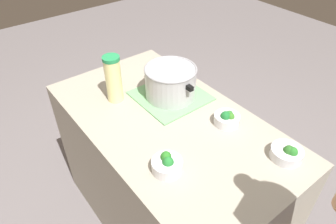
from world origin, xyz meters
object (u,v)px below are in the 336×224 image
object	(u,v)px
broccoli_bowl_back	(167,164)
broccoli_bowl_center	(227,119)
lemonade_pitcher	(113,79)
broccoli_bowl_front	(287,153)
cooking_pot	(171,82)

from	to	relation	value
broccoli_bowl_back	broccoli_bowl_center	bearing A→B (deg)	97.62
lemonade_pitcher	broccoli_bowl_front	world-z (taller)	lemonade_pitcher
broccoli_bowl_front	cooking_pot	bearing A→B (deg)	-170.34
lemonade_pitcher	broccoli_bowl_back	xyz separation A→B (m)	(0.57, -0.09, -0.10)
cooking_pot	lemonade_pitcher	xyz separation A→B (m)	(-0.16, -0.25, 0.03)
broccoli_bowl_front	broccoli_bowl_back	bearing A→B (deg)	-120.23
broccoli_bowl_center	broccoli_bowl_back	xyz separation A→B (m)	(0.06, -0.42, 0.00)
cooking_pot	broccoli_bowl_center	size ratio (longest dim) A/B	2.75
broccoli_bowl_center	broccoli_bowl_back	world-z (taller)	broccoli_bowl_back
lemonade_pitcher	broccoli_bowl_front	size ratio (longest dim) A/B	1.87
broccoli_bowl_center	cooking_pot	bearing A→B (deg)	-167.75
lemonade_pitcher	broccoli_bowl_front	xyz separation A→B (m)	(0.84, 0.37, -0.10)
lemonade_pitcher	broccoli_bowl_center	size ratio (longest dim) A/B	2.05
cooking_pot	broccoli_bowl_back	world-z (taller)	cooking_pot
broccoli_bowl_center	broccoli_bowl_front	bearing A→B (deg)	6.76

